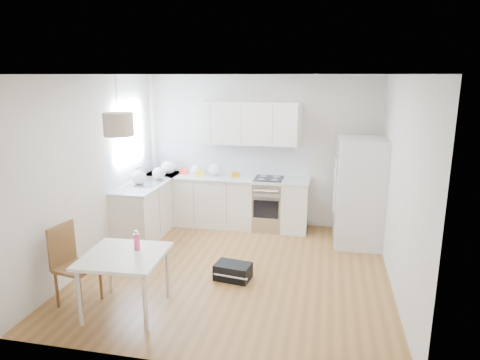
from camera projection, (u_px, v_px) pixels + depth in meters
The scene contains 29 objects.
floor at pixel (236, 270), 6.08m from camera, with size 4.20×4.20×0.00m, color brown.
ceiling at pixel (236, 75), 5.43m from camera, with size 4.20×4.20×0.00m, color white.
wall_back at pixel (261, 151), 7.75m from camera, with size 4.20×4.20×0.00m, color beige.
wall_left at pixel (94, 171), 6.17m from camera, with size 4.20×4.20×0.00m, color beige.
wall_right at pixel (400, 186), 5.34m from camera, with size 4.20×4.20×0.00m, color beige.
window_glassblock at pixel (129, 133), 7.17m from camera, with size 0.02×1.00×1.00m, color #BFE0F9.
cabinets_back at pixel (225, 202), 7.80m from camera, with size 3.00×0.60×0.88m, color silver.
cabinets_left at pixel (150, 208), 7.47m from camera, with size 0.60×1.80×0.88m, color silver.
counter_back at pixel (225, 178), 7.69m from camera, with size 3.02×0.64×0.04m, color #B5B7BA.
counter_left at pixel (149, 182), 7.36m from camera, with size 0.64×1.82×0.04m, color #B5B7BA.
backsplash_back at pixel (228, 158), 7.90m from camera, with size 3.00×0.01×0.58m, color white.
backsplash_left at pixel (132, 164), 7.34m from camera, with size 0.01×1.80×0.58m, color white.
upper_cabinets at pixel (251, 123), 7.50m from camera, with size 1.70×0.32×0.75m, color silver.
range_oven at pixel (268, 205), 7.64m from camera, with size 0.50×0.61×0.88m, color #B3B5B7, non-canonical shape.
sink at pixel (148, 182), 7.31m from camera, with size 0.50×0.80×0.16m, color #B3B5B7, non-canonical shape.
refrigerator at pixel (360, 192), 6.87m from camera, with size 0.84×0.87×1.74m, color silver, non-canonical shape.
dining_table at pixel (124, 260), 4.89m from camera, with size 0.94×0.94×0.71m.
dining_chair at pixel (77, 266), 5.08m from camera, with size 0.41×0.41×0.98m, color #533419, non-canonical shape.
drink_bottle at pixel (137, 240), 4.97m from camera, with size 0.07×0.07×0.24m, color #D83C68.
gym_bag at pixel (233, 271), 5.79m from camera, with size 0.47×0.31×0.22m, color black.
pendant_lamp at pixel (118, 124), 4.59m from camera, with size 0.32×0.32×0.25m, color #BCA991.
grocery_bag_a at pixel (168, 167), 7.88m from camera, with size 0.27×0.23×0.24m, color white.
grocery_bag_b at pixel (196, 170), 7.83m from camera, with size 0.21×0.18×0.19m, color white.
grocery_bag_c at pixel (215, 170), 7.73m from camera, with size 0.25×0.21×0.22m, color white.
grocery_bag_d at pixel (159, 173), 7.48m from camera, with size 0.23×0.20×0.21m, color white.
grocery_bag_e at pixel (139, 177), 7.13m from camera, with size 0.26×0.22×0.24m, color white.
snack_orange at pixel (235, 175), 7.63m from camera, with size 0.15×0.09×0.10m, color orange.
snack_yellow at pixel (200, 174), 7.70m from camera, with size 0.15×0.09×0.10m, color yellow.
snack_red at pixel (184, 171), 7.89m from camera, with size 0.14×0.09×0.10m, color red.
Camera 1 is at (1.20, -5.47, 2.69)m, focal length 32.00 mm.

